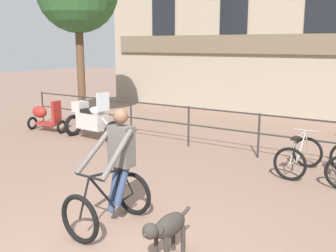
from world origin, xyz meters
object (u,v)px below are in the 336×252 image
parked_scooter (45,116)px  dog (167,228)px  cyclist_with_bike (114,175)px  parked_bicycle_near_lamp (299,157)px  parked_motorcycle (91,120)px

parked_scooter → dog: bearing=-125.2°
cyclist_with_bike → dog: (1.17, -0.41, -0.34)m
cyclist_with_bike → parked_bicycle_near_lamp: 4.17m
parked_motorcycle → parked_scooter: bearing=93.3°
dog → parked_bicycle_near_lamp: (0.44, 4.23, -0.06)m
cyclist_with_bike → parked_motorcycle: (-3.97, 3.65, -0.20)m
cyclist_with_bike → parked_bicycle_near_lamp: bearing=68.5°
cyclist_with_bike → parked_motorcycle: 5.39m
parked_motorcycle → parked_scooter: 1.94m
parked_bicycle_near_lamp → dog: bearing=87.6°
dog → parked_scooter: 8.18m
cyclist_with_bike → parked_scooter: cyclist_with_bike is taller
dog → parked_bicycle_near_lamp: size_ratio=0.83×
dog → parked_motorcycle: (-5.14, 4.06, 0.14)m
cyclist_with_bike → parked_scooter: 6.96m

